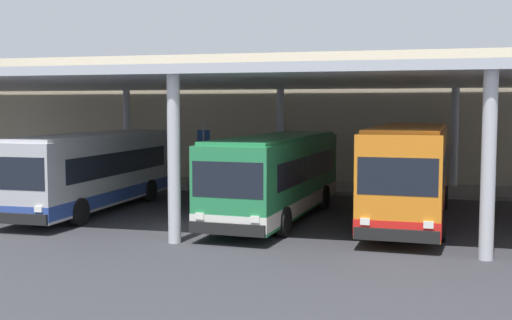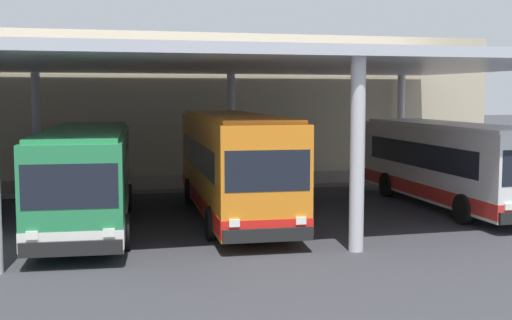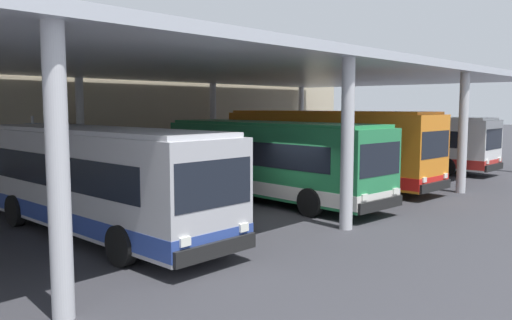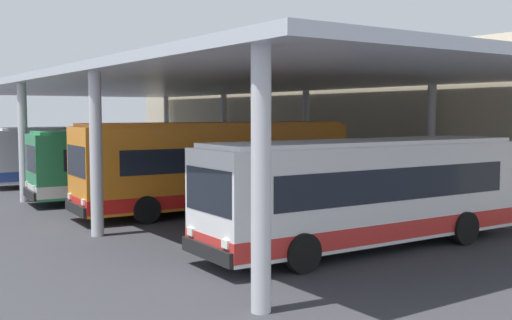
% 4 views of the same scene
% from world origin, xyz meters
% --- Properties ---
extents(ground_plane, '(200.00, 200.00, 0.00)m').
position_xyz_m(ground_plane, '(0.00, 0.00, 0.00)').
color(ground_plane, '#333338').
extents(platform_kerb, '(42.00, 4.50, 0.18)m').
position_xyz_m(platform_kerb, '(0.00, 11.75, 0.09)').
color(platform_kerb, gray).
rests_on(platform_kerb, ground).
extents(station_building_facade, '(48.00, 1.60, 7.33)m').
position_xyz_m(station_building_facade, '(0.00, 15.00, 3.67)').
color(station_building_facade, '#C1B293').
rests_on(station_building_facade, ground).
extents(canopy_shelter, '(40.00, 17.00, 5.55)m').
position_xyz_m(canopy_shelter, '(0.00, 5.50, 5.29)').
color(canopy_shelter, silver).
rests_on(canopy_shelter, ground).
extents(bus_nearest_bay, '(2.81, 10.56, 3.17)m').
position_xyz_m(bus_nearest_bay, '(-5.56, 2.60, 1.66)').
color(bus_nearest_bay, '#B7B7BC').
rests_on(bus_nearest_bay, ground).
extents(bus_second_bay, '(3.32, 10.69, 3.17)m').
position_xyz_m(bus_second_bay, '(2.18, 2.53, 1.66)').
color(bus_second_bay, '#28844C').
rests_on(bus_second_bay, ground).
extents(bus_middle_bay, '(3.14, 11.45, 3.57)m').
position_xyz_m(bus_middle_bay, '(7.10, 3.24, 1.84)').
color(bus_middle_bay, orange).
rests_on(bus_middle_bay, ground).
extents(bus_far_bay, '(2.90, 10.59, 3.17)m').
position_xyz_m(bus_far_bay, '(15.45, 3.32, 1.66)').
color(bus_far_bay, white).
rests_on(bus_far_bay, ground).
extents(banner_sign, '(0.70, 0.12, 3.20)m').
position_xyz_m(banner_sign, '(-3.61, 10.94, 1.98)').
color(banner_sign, '#B2B2B7').
rests_on(banner_sign, platform_kerb).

